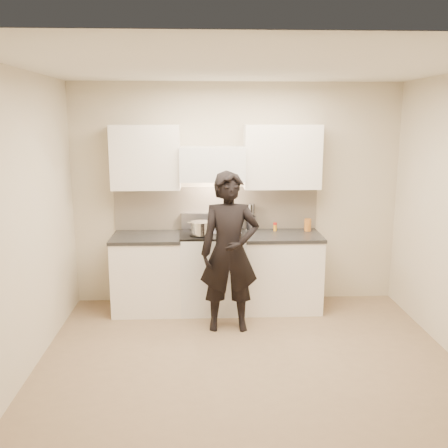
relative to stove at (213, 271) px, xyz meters
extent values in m
plane|color=#896F52|center=(0.30, -1.42, -0.47)|extent=(4.00, 4.00, 0.00)
cube|color=beige|center=(0.30, 0.33, 0.88)|extent=(4.00, 0.04, 2.70)
cube|color=beige|center=(0.30, -3.17, 0.88)|extent=(4.00, 0.04, 2.70)
cube|color=beige|center=(-1.70, -1.42, 0.88)|extent=(0.04, 3.50, 2.70)
cube|color=silver|center=(0.30, -1.42, 2.22)|extent=(4.00, 3.50, 0.02)
cube|color=#F3DEC1|center=(0.05, 0.31, 0.71)|extent=(2.50, 0.02, 0.53)
cube|color=#9D9CA9|center=(0.00, 0.28, 0.56)|extent=(0.76, 0.08, 0.20)
cube|color=white|center=(0.00, 0.13, 1.28)|extent=(0.76, 0.40, 0.40)
cylinder|color=silver|center=(0.00, -0.05, 1.10)|extent=(0.66, 0.02, 0.02)
cube|color=white|center=(0.83, 0.16, 1.35)|extent=(0.90, 0.33, 0.75)
cube|color=white|center=(-0.78, 0.16, 1.35)|extent=(0.80, 0.33, 0.75)
cube|color=beige|center=(0.43, 0.30, 0.63)|extent=(0.08, 0.01, 0.12)
cube|color=white|center=(0.00, 0.00, -0.01)|extent=(0.76, 0.65, 0.92)
cube|color=black|center=(0.00, 0.00, 0.46)|extent=(0.76, 0.65, 0.02)
cube|color=#B9B8CC|center=(0.16, 0.12, 0.47)|extent=(0.36, 0.34, 0.01)
cylinder|color=silver|center=(0.00, -0.29, 0.31)|extent=(0.62, 0.02, 0.02)
cylinder|color=black|center=(-0.18, -0.15, 0.48)|extent=(0.18, 0.18, 0.01)
cylinder|color=black|center=(0.18, -0.15, 0.48)|extent=(0.18, 0.18, 0.01)
cylinder|color=black|center=(-0.18, 0.15, 0.48)|extent=(0.18, 0.18, 0.01)
cylinder|color=black|center=(0.18, 0.15, 0.48)|extent=(0.18, 0.18, 0.01)
cube|color=white|center=(0.83, 0.00, -0.03)|extent=(0.90, 0.65, 0.88)
cube|color=black|center=(0.83, 0.00, 0.43)|extent=(0.92, 0.67, 0.04)
cube|color=white|center=(-0.78, 0.00, -0.03)|extent=(0.80, 0.65, 0.88)
cube|color=black|center=(-0.78, 0.00, 0.43)|extent=(0.82, 0.67, 0.04)
ellipsoid|color=silver|center=(0.16, 0.15, 0.57)|extent=(0.30, 0.30, 0.17)
torus|color=silver|center=(0.16, 0.15, 0.61)|extent=(0.32, 0.32, 0.01)
ellipsoid|color=beige|center=(0.16, 0.15, 0.56)|extent=(0.17, 0.17, 0.08)
cylinder|color=white|center=(0.12, 0.02, 0.66)|extent=(0.11, 0.21, 0.16)
cylinder|color=silver|center=(-0.14, -0.14, 0.56)|extent=(0.30, 0.30, 0.15)
cube|color=silver|center=(-0.27, -0.09, 0.62)|extent=(0.05, 0.04, 0.01)
cube|color=silver|center=(-0.02, -0.20, 0.62)|extent=(0.05, 0.04, 0.01)
cylinder|color=#9D9CA9|center=(0.48, 0.25, 0.53)|extent=(0.12, 0.12, 0.17)
cylinder|color=black|center=(0.51, 0.24, 0.62)|extent=(0.01, 0.01, 0.30)
cylinder|color=white|center=(0.50, 0.26, 0.62)|extent=(0.01, 0.01, 0.30)
cylinder|color=#9D9CA9|center=(0.48, 0.27, 0.62)|extent=(0.01, 0.01, 0.30)
cylinder|color=black|center=(0.46, 0.27, 0.62)|extent=(0.01, 0.01, 0.30)
cylinder|color=#9D9CA9|center=(0.45, 0.25, 0.62)|extent=(0.01, 0.01, 0.30)
cylinder|color=white|center=(0.46, 0.23, 0.62)|extent=(0.01, 0.01, 0.30)
cylinder|color=black|center=(0.48, 0.22, 0.62)|extent=(0.01, 0.01, 0.30)
cylinder|color=#9D9CA9|center=(0.50, 0.22, 0.62)|extent=(0.01, 0.01, 0.30)
cylinder|color=orange|center=(0.77, 0.18, 0.48)|extent=(0.04, 0.04, 0.08)
cylinder|color=red|center=(0.77, 0.18, 0.53)|extent=(0.05, 0.05, 0.03)
cylinder|color=#BE6D27|center=(1.17, 0.16, 0.52)|extent=(0.08, 0.08, 0.15)
imported|color=black|center=(0.16, -0.60, 0.39)|extent=(0.63, 0.42, 1.74)
camera|label=1|loc=(-0.13, -5.76, 1.80)|focal=40.00mm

